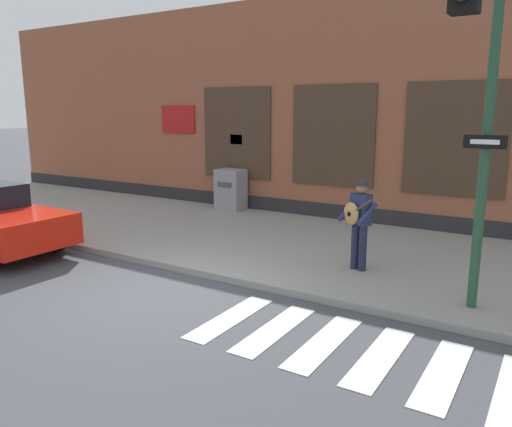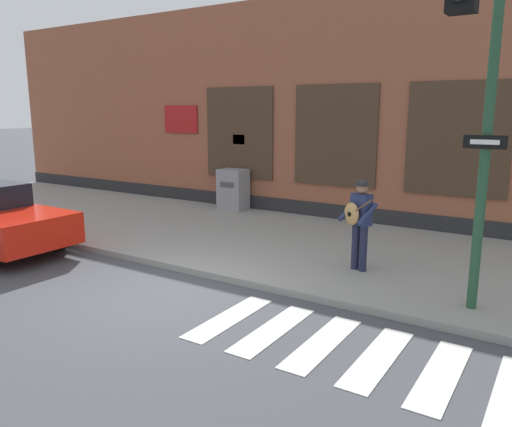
{
  "view_description": "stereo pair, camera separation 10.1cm",
  "coord_description": "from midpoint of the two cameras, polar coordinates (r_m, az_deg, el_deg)",
  "views": [
    {
      "loc": [
        5.61,
        -6.16,
        3.19
      ],
      "look_at": [
        0.9,
        1.41,
        1.34
      ],
      "focal_mm": 35.0,
      "sensor_mm": 36.0,
      "label": 1
    },
    {
      "loc": [
        5.7,
        -6.11,
        3.19
      ],
      "look_at": [
        0.9,
        1.41,
        1.34
      ],
      "focal_mm": 35.0,
      "sensor_mm": 36.0,
      "label": 2
    }
  ],
  "objects": [
    {
      "name": "busker",
      "position": [
        9.73,
        12.0,
        -0.67
      ],
      "size": [
        0.72,
        0.67,
        1.77
      ],
      "color": "#1E233D",
      "rests_on": "sidewalk"
    },
    {
      "name": "building_backdrop",
      "position": [
        16.1,
        12.21,
        11.42
      ],
      "size": [
        28.0,
        4.06,
        6.37
      ],
      "color": "#99563D",
      "rests_on": "ground"
    },
    {
      "name": "crosswalk",
      "position": [
        7.0,
        14.16,
        -15.72
      ],
      "size": [
        5.2,
        1.9,
        0.01
      ],
      "color": "silver",
      "rests_on": "ground"
    },
    {
      "name": "utility_box",
      "position": [
        15.61,
        -2.45,
        2.77
      ],
      "size": [
        0.85,
        0.66,
        1.26
      ],
      "color": "gray",
      "rests_on": "sidewalk"
    },
    {
      "name": "traffic_light",
      "position": [
        7.24,
        24.47,
        13.49
      ],
      "size": [
        0.6,
        2.51,
        4.93
      ],
      "color": "#234C33",
      "rests_on": "sidewalk"
    },
    {
      "name": "sidewalk",
      "position": [
        12.04,
        3.33,
        -3.32
      ],
      "size": [
        28.0,
        5.83,
        0.13
      ],
      "color": "gray",
      "rests_on": "ground"
    },
    {
      "name": "ground_plane",
      "position": [
        8.93,
        -9.59,
        -9.36
      ],
      "size": [
        160.0,
        160.0,
        0.0
      ],
      "primitive_type": "plane",
      "color": "#424449"
    }
  ]
}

